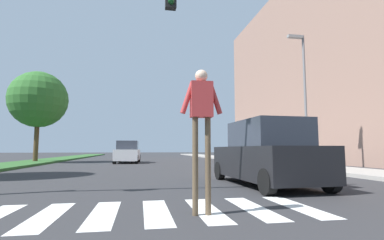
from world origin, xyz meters
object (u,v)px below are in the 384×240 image
Objects in this scene: pedestrian_performer at (201,117)px; street_lamp_right at (303,87)px; tree_far at (38,100)px; sedan_midblock at (128,153)px; suv_crossing at (266,155)px.

street_lamp_right is at bearing 50.60° from pedestrian_performer.
tree_far reaches higher than sedan_midblock.
street_lamp_right is at bearing -42.65° from sedan_midblock.
street_lamp_right is 13.03m from pedestrian_performer.
street_lamp_right is 1.61× the size of suv_crossing.
pedestrian_performer reaches higher than sedan_midblock.
pedestrian_performer is (9.27, -20.26, -3.47)m from tree_far.
tree_far is 20.24m from street_lamp_right.
tree_far is at bearing 170.66° from sedan_midblock.
suv_crossing is (2.79, 3.54, -0.73)m from pedestrian_performer.
tree_far is 22.55m from pedestrian_performer.
tree_far is at bearing 148.91° from street_lamp_right.
pedestrian_performer is (-8.06, -9.81, -2.93)m from street_lamp_right.
tree_far is at bearing 114.59° from pedestrian_performer.
tree_far is 0.97× the size of street_lamp_right.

